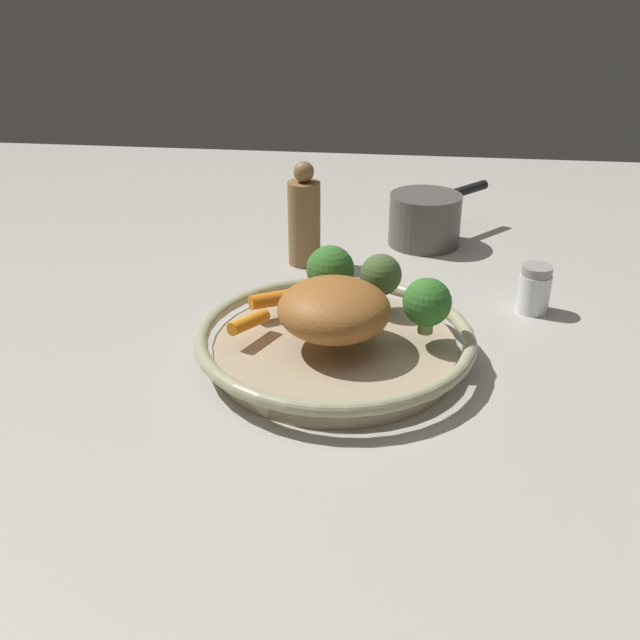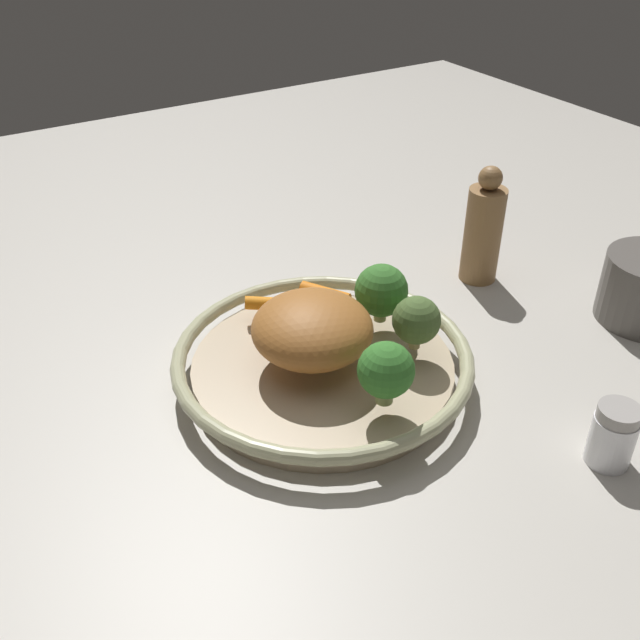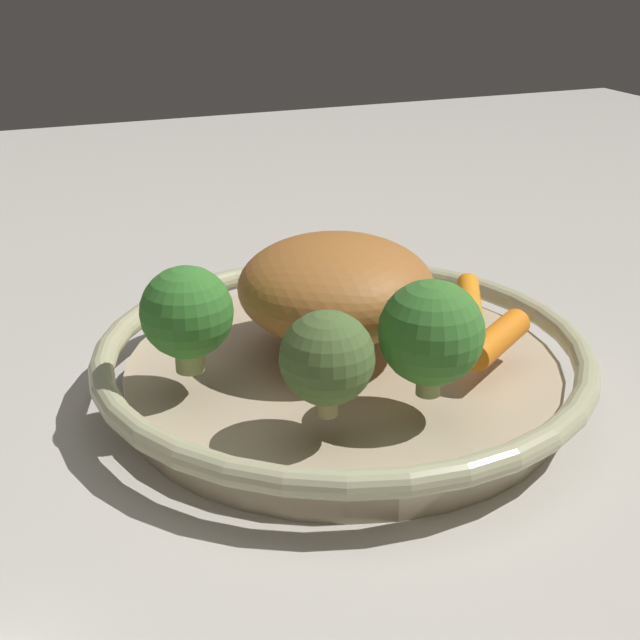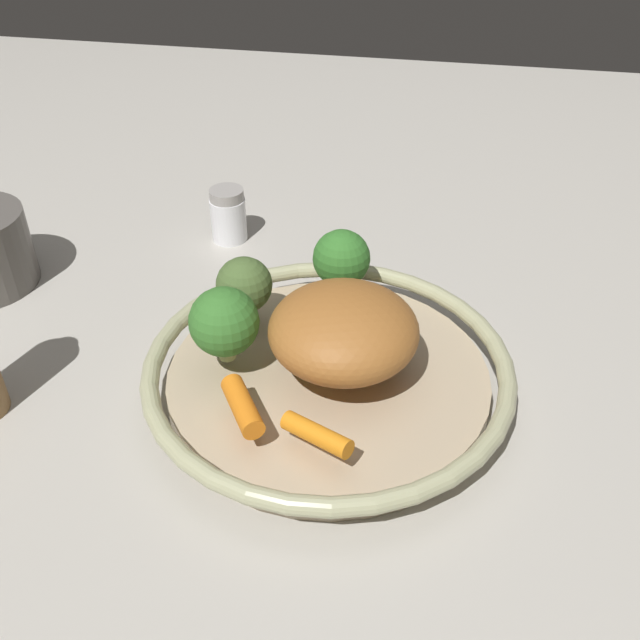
% 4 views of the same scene
% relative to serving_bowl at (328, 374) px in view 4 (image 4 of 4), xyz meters
% --- Properties ---
extents(ground_plane, '(1.97, 1.97, 0.00)m').
position_rel_serving_bowl_xyz_m(ground_plane, '(0.00, 0.00, -0.02)').
color(ground_plane, '#B7B2A8').
extents(serving_bowl, '(0.32, 0.32, 0.04)m').
position_rel_serving_bowl_xyz_m(serving_bowl, '(0.00, 0.00, 0.00)').
color(serving_bowl, tan).
rests_on(serving_bowl, ground_plane).
extents(roast_chicken_piece, '(0.18, 0.18, 0.06)m').
position_rel_serving_bowl_xyz_m(roast_chicken_piece, '(0.01, 0.00, 0.05)').
color(roast_chicken_piece, '#A0612A').
rests_on(roast_chicken_piece, serving_bowl).
extents(baby_carrot_near_rim, '(0.05, 0.06, 0.02)m').
position_rel_serving_bowl_xyz_m(baby_carrot_near_rim, '(-0.05, -0.08, 0.03)').
color(baby_carrot_near_rim, orange).
rests_on(baby_carrot_near_rim, serving_bowl).
extents(baby_carrot_left, '(0.06, 0.04, 0.02)m').
position_rel_serving_bowl_xyz_m(baby_carrot_left, '(0.01, -0.10, 0.03)').
color(baby_carrot_left, orange).
rests_on(baby_carrot_left, serving_bowl).
extents(broccoli_floret_small, '(0.06, 0.06, 0.07)m').
position_rel_serving_bowl_xyz_m(broccoli_floret_small, '(-0.09, -0.02, 0.06)').
color(broccoli_floret_small, '#9AA666').
rests_on(broccoli_floret_small, serving_bowl).
extents(broccoli_floret_edge, '(0.05, 0.05, 0.06)m').
position_rel_serving_bowl_xyz_m(broccoli_floret_edge, '(-0.09, 0.05, 0.05)').
color(broccoli_floret_edge, tan).
rests_on(broccoli_floret_edge, serving_bowl).
extents(broccoli_floret_mid, '(0.05, 0.05, 0.06)m').
position_rel_serving_bowl_xyz_m(broccoli_floret_mid, '(-0.01, 0.10, 0.06)').
color(broccoli_floret_mid, '#98A866').
rests_on(broccoli_floret_mid, serving_bowl).
extents(salt_shaker, '(0.04, 0.04, 0.06)m').
position_rel_serving_bowl_xyz_m(salt_shaker, '(-0.16, 0.24, 0.01)').
color(salt_shaker, white).
rests_on(salt_shaker, ground_plane).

